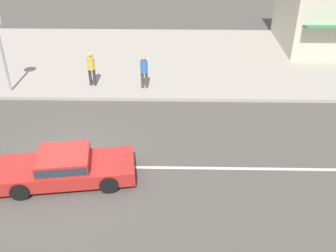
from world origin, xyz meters
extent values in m
plane|color=#544F47|center=(0.00, 0.00, 0.00)|extent=(160.00, 160.00, 0.00)
cube|color=silver|center=(0.00, 0.00, 0.00)|extent=(50.40, 0.14, 0.01)
cube|color=#ADA393|center=(0.00, 9.93, 0.07)|extent=(68.00, 10.00, 0.15)
cube|color=red|center=(0.19, -0.71, 0.41)|extent=(4.61, 2.24, 0.48)
cube|color=red|center=(0.13, -0.71, 0.85)|extent=(1.85, 1.69, 0.42)
cube|color=#28333D|center=(0.13, -0.71, 0.85)|extent=(1.79, 1.71, 0.27)
cube|color=white|center=(-2.10, -0.45, 0.51)|extent=(0.11, 0.25, 0.14)
cylinder|color=black|center=(-1.06, -1.67, 0.30)|extent=(0.62, 0.30, 0.60)
cylinder|color=black|center=(-1.28, -0.13, 0.30)|extent=(0.62, 0.30, 0.60)
cylinder|color=black|center=(1.65, -1.28, 0.30)|extent=(0.62, 0.30, 0.60)
cylinder|color=black|center=(1.43, 0.25, 0.30)|extent=(0.62, 0.30, 0.60)
cylinder|color=#9E9EA3|center=(-4.00, 5.58, 1.67)|extent=(0.12, 0.12, 3.04)
cylinder|color=#4C4238|center=(2.17, 6.03, 0.54)|extent=(0.14, 0.14, 0.78)
cylinder|color=#4C4238|center=(2.37, 6.03, 0.54)|extent=(0.14, 0.14, 0.78)
cylinder|color=#336BB7|center=(2.27, 6.03, 1.22)|extent=(0.34, 0.34, 0.59)
sphere|color=tan|center=(2.27, 6.03, 1.62)|extent=(0.21, 0.21, 0.21)
cylinder|color=#333338|center=(-0.35, 6.27, 0.56)|extent=(0.14, 0.14, 0.82)
cylinder|color=#333338|center=(-0.15, 6.27, 0.56)|extent=(0.14, 0.14, 0.82)
cylinder|color=gold|center=(-0.25, 6.27, 1.28)|extent=(0.34, 0.34, 0.62)
sphere|color=#D6AD89|center=(-0.25, 6.27, 1.70)|extent=(0.22, 0.22, 0.22)
camera|label=1|loc=(3.72, -10.89, 8.39)|focal=42.00mm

